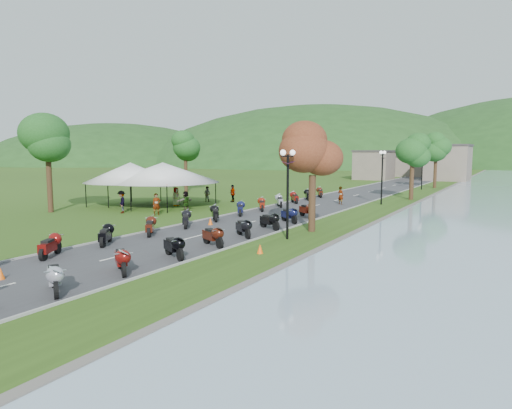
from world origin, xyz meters
The scene contains 13 objects.
road centered at (0.00, 40.00, 0.01)m, with size 7.00×120.00×0.02m, color #3C3C3F.
hills_backdrop centered at (0.00, 200.00, 0.00)m, with size 360.00×120.00×76.00m, color #285621, non-canonical shape.
far_building centered at (-2.00, 85.00, 2.50)m, with size 18.00×16.00×5.00m, color slate.
moto_row_left centered at (-2.60, 20.04, 0.55)m, with size 2.60×45.54×1.10m, color #331411, non-canonical shape.
moto_row_right centered at (2.40, 12.77, 0.55)m, with size 2.60×30.34×1.10m, color #331411, non-canonical shape.
vendor_tent_main centered at (-11.90, 26.70, 2.00)m, with size 6.83×6.83×4.00m, color silver, non-canonical shape.
vendor_tent_side centered at (-14.54, 25.29, 2.00)m, with size 5.52×5.52×4.00m, color silver, non-canonical shape.
tree_park_left centered at (-17.14, 18.85, 5.00)m, with size 3.60×3.60×10.01m, color #266724, non-canonical shape.
tree_lakeside centered at (5.18, 21.06, 3.99)m, with size 2.87×2.87×7.98m, color #266724, non-canonical shape.
pedestrian_a centered at (-8.29, 21.82, 0.00)m, with size 0.63×0.46×1.73m, color slate.
pedestrian_b centered at (-10.87, 32.01, 0.00)m, with size 0.75×0.41×1.54m, color slate.
pedestrian_c centered at (-11.60, 21.34, 0.00)m, with size 1.19×0.49×1.84m, color slate.
traffic_cone_near centered at (-0.95, 5.02, 0.25)m, with size 0.32×0.32×0.49m, color #F2590C.
Camera 1 is at (16.25, -4.89, 4.91)m, focal length 32.00 mm.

